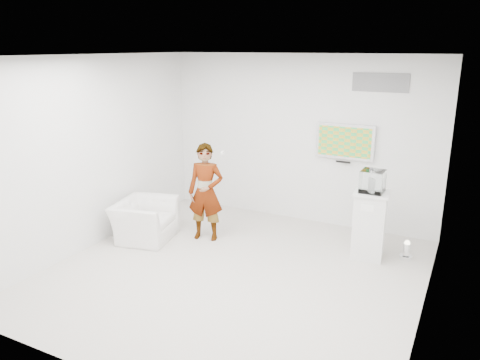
{
  "coord_description": "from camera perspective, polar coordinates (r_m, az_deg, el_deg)",
  "views": [
    {
      "loc": [
        2.83,
        -5.34,
        3.11
      ],
      "look_at": [
        -0.22,
        0.6,
        1.2
      ],
      "focal_mm": 35.0,
      "sensor_mm": 36.0,
      "label": 1
    }
  ],
  "objects": [
    {
      "name": "room",
      "position": [
        6.25,
        -0.75,
        1.05
      ],
      "size": [
        5.01,
        5.01,
        3.0
      ],
      "color": "#B1ACA2",
      "rests_on": "ground"
    },
    {
      "name": "floor_uplight",
      "position": [
        7.57,
        19.63,
        -8.08
      ],
      "size": [
        0.2,
        0.2,
        0.29
      ],
      "primitive_type": "cylinder",
      "rotation": [
        0.0,
        0.0,
        -0.07
      ],
      "color": "white",
      "rests_on": "room"
    },
    {
      "name": "armchair",
      "position": [
        7.98,
        -11.54,
        -4.79
      ],
      "size": [
        1.06,
        1.16,
        0.65
      ],
      "primitive_type": "imported",
      "rotation": [
        0.0,
        0.0,
        1.78
      ],
      "color": "white",
      "rests_on": "room"
    },
    {
      "name": "vitrine",
      "position": [
        7.13,
        15.86,
        -0.15
      ],
      "size": [
        0.34,
        0.34,
        0.33
      ],
      "primitive_type": "cube",
      "rotation": [
        0.0,
        0.0,
        -0.02
      ],
      "color": "silver",
      "rests_on": "pedestal"
    },
    {
      "name": "wii_remote",
      "position": [
        7.59,
        -2.16,
        3.36
      ],
      "size": [
        0.07,
        0.14,
        0.04
      ],
      "primitive_type": "cube",
      "rotation": [
        0.0,
        0.0,
        0.27
      ],
      "color": "silver",
      "rests_on": "person"
    },
    {
      "name": "logo_decal",
      "position": [
        7.98,
        16.74,
        11.31
      ],
      "size": [
        0.9,
        0.02,
        0.3
      ],
      "primitive_type": "cube",
      "color": "slate",
      "rests_on": "room"
    },
    {
      "name": "tv",
      "position": [
        8.19,
        12.69,
        4.61
      ],
      "size": [
        1.0,
        0.08,
        0.6
      ],
      "primitive_type": "cube",
      "color": "silver",
      "rests_on": "room"
    },
    {
      "name": "console",
      "position": [
        7.15,
        15.83,
        -0.55
      ],
      "size": [
        0.12,
        0.17,
        0.22
      ],
      "primitive_type": "cube",
      "rotation": [
        0.0,
        0.0,
        0.45
      ],
      "color": "silver",
      "rests_on": "pedestal"
    },
    {
      "name": "person",
      "position": [
        7.68,
        -4.2,
        -1.5
      ],
      "size": [
        0.67,
        0.52,
        1.61
      ],
      "primitive_type": "imported",
      "rotation": [
        0.0,
        0.0,
        0.25
      ],
      "color": "white",
      "rests_on": "room"
    },
    {
      "name": "pedestal",
      "position": [
        7.34,
        15.46,
        -5.28
      ],
      "size": [
        0.56,
        0.56,
        1.04
      ],
      "primitive_type": "cube",
      "rotation": [
        0.0,
        0.0,
        0.11
      ],
      "color": "silver",
      "rests_on": "room"
    }
  ]
}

